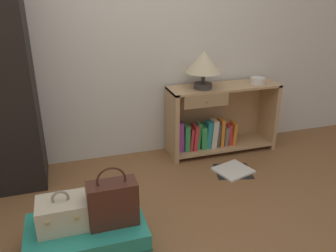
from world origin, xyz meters
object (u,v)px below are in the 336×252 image
Objects in this scene: suitcase_large at (87,238)px; open_book_on_floor at (233,170)px; bowl at (258,81)px; bookshelf at (217,121)px; train_case at (62,213)px; handbag at (113,203)px; table_lamp at (204,63)px.

suitcase_large reaches higher than open_book_on_floor.
bowl is at bearing 30.74° from suitcase_large.
open_book_on_floor is (1.37, 0.65, -0.10)m from suitcase_large.
bookshelf reaches higher than train_case.
bookshelf reaches higher than open_book_on_floor.
handbag is (-1.63, -1.11, -0.36)m from bowl.
table_lamp is at bearing 37.80° from train_case.
table_lamp is 1.19× the size of train_case.
train_case is at bearing -151.62° from bowl.
bookshelf reaches higher than handbag.
open_book_on_floor is at bearing 29.76° from handbag.
bowl reaches higher than suitcase_large.
open_book_on_floor is (-0.03, -0.46, -0.32)m from bookshelf.
table_lamp is 1.82m from suitcase_large.
bookshelf is 0.56m from bowl.
handbag is at bearing -11.52° from suitcase_large.
handbag is (-1.04, -1.11, -0.57)m from table_lamp.
bookshelf is at bearing 12.12° from table_lamp.
bowl reaches higher than train_case.
table_lamp is 0.90× the size of handbag.
table_lamp is at bearing 109.81° from open_book_on_floor.
bookshelf is 2.76× the size of handbag.
handbag is at bearing -150.24° from open_book_on_floor.
suitcase_large is 0.24m from train_case.
bowl is 2.23m from train_case.
bowl is 0.37× the size of open_book_on_floor.
bowl is 0.48× the size of train_case.
table_lamp is at bearing 41.40° from suitcase_large.
bookshelf is at bearing 43.10° from handbag.
suitcase_large is 0.31m from handbag.
bowl is (0.40, -0.04, 0.39)m from bookshelf.
bowl is 2.18m from suitcase_large.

